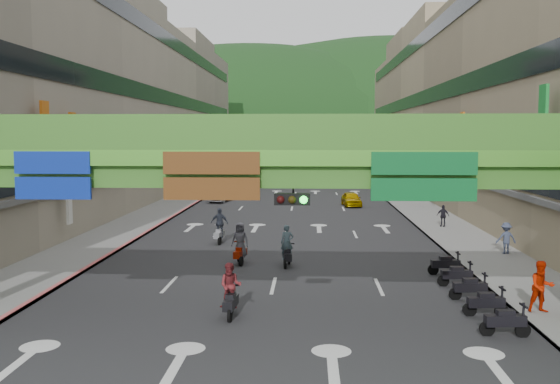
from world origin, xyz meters
name	(u,v)px	position (x,y,z in m)	size (l,w,h in m)	color
road_slab	(295,197)	(0.00, 50.00, 0.01)	(18.00, 140.00, 0.02)	#28282B
sidewalk_left	(189,196)	(-11.00, 50.00, 0.07)	(4.00, 140.00, 0.15)	gray
sidewalk_right	(402,197)	(11.00, 50.00, 0.07)	(4.00, 140.00, 0.15)	gray
curb_left	(207,196)	(-9.10, 50.00, 0.09)	(0.20, 140.00, 0.18)	#CC5959
curb_right	(383,197)	(9.10, 50.00, 0.09)	(0.20, 140.00, 0.18)	gray
building_row_left	(112,106)	(-18.93, 50.00, 9.46)	(12.80, 95.00, 19.00)	#9E937F
building_row_right	(483,105)	(18.93, 50.00, 9.46)	(12.80, 95.00, 19.00)	gray
overpass_near	(291,175)	(0.93, 5.38, 5.21)	(28.00, 12.27, 7.10)	#4C9E2D
overpass_far	(298,143)	(0.00, 65.00, 5.40)	(28.00, 2.20, 7.10)	#4C9E2D
hill_left	(251,158)	(-15.00, 160.00, 0.00)	(168.00, 140.00, 112.00)	#1C4419
hill_right	(385,156)	(25.00, 180.00, 0.00)	(208.00, 176.00, 128.00)	#1C4419
bunting_string	(288,142)	(0.00, 30.00, 5.96)	(26.00, 0.36, 0.47)	black
scooter_rider_near	(287,247)	(0.44, 15.97, 0.97)	(0.69, 1.60, 2.07)	black
scooter_rider_mid	(231,290)	(-1.24, 7.30, 1.01)	(0.83, 1.60, 1.98)	black
scooter_rider_left	(219,226)	(-3.81, 22.27, 1.08)	(1.10, 1.60, 2.14)	gray
scooter_rider_far	(240,243)	(-1.92, 16.45, 1.07)	(0.95, 1.59, 2.11)	#721000
parked_scooter_row	(470,288)	(7.80, 10.00, 0.52)	(1.60, 9.35, 1.08)	black
car_silver	(221,195)	(-7.00, 45.21, 0.68)	(1.44, 4.13, 1.36)	gray
car_yellow	(351,199)	(5.33, 42.17, 0.65)	(1.53, 3.79, 1.29)	#BC9600
pedestrian_red	(541,291)	(9.80, 8.00, 0.93)	(0.90, 0.70, 1.85)	red
pedestrian_dark	(443,218)	(10.74, 28.96, 0.75)	(0.88, 0.36, 1.49)	black
pedestrian_blue	(506,241)	(11.99, 19.11, 0.84)	(0.78, 0.50, 1.67)	#39425B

